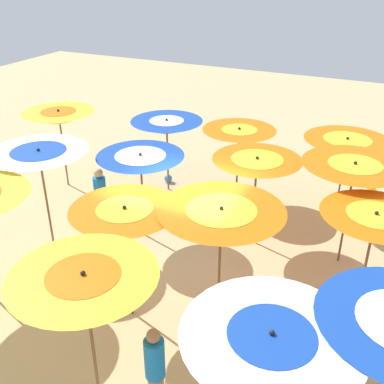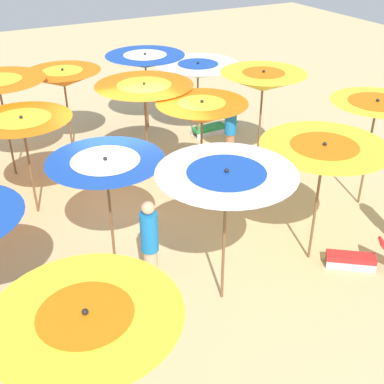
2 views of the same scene
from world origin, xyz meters
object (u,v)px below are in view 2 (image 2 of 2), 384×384
Objects in this scene: beach_umbrella_9 at (145,93)px; beach_umbrella_12 at (145,61)px; beach_umbrella_5 at (22,126)px; beachgoer_0 at (230,130)px; beach_umbrella_10 at (202,113)px; beach_umbrella_14 at (263,82)px; beach_umbrella_15 at (376,109)px; beach_umbrella_3 at (87,328)px; beach_umbrella_11 at (323,155)px; beach_umbrella_8 at (63,78)px; beachgoer_2 at (150,244)px; lounger_2 at (212,127)px; beach_umbrella_7 at (226,181)px; beach_umbrella_6 at (106,170)px; beach_umbrella_13 at (198,71)px; lounger_1 at (357,257)px.

beach_umbrella_12 is (-1.30, -2.99, -0.19)m from beach_umbrella_9.
beach_umbrella_9 is (-2.76, -0.25, 0.17)m from beach_umbrella_5.
beach_umbrella_10 is at bearing -78.18° from beachgoer_0.
beach_umbrella_14 is 1.05× the size of beach_umbrella_15.
beach_umbrella_3 is 0.98× the size of beach_umbrella_11.
beach_umbrella_12 is at bearing -166.44° from beach_umbrella_8.
beach_umbrella_10 is 2.92m from beach_umbrella_11.
beachgoer_2 is (3.00, -0.62, -1.25)m from beach_umbrella_11.
beach_umbrella_3 is 8.45m from beachgoer_0.
lounger_2 is at bearing -148.75° from beach_umbrella_9.
beach_umbrella_10 is at bearing 159.29° from beach_umbrella_5.
beach_umbrella_7 reaches higher than beach_umbrella_9.
beach_umbrella_8 is (-1.56, -2.64, 0.01)m from beach_umbrella_5.
beach_umbrella_12 is 1.62× the size of lounger_2.
beach_umbrella_3 is at bearing -71.90° from beachgoer_0.
beach_umbrella_12 is (-2.50, -0.60, -0.03)m from beach_umbrella_8.
beach_umbrella_14 reaches higher than beach_umbrella_6.
beachgoer_0 is (-0.07, 1.61, -1.13)m from beach_umbrella_13.
beach_umbrella_15 is 5.48m from beachgoer_2.
beach_umbrella_6 is 4.86m from beach_umbrella_14.
beach_umbrella_11 reaches higher than beachgoer_2.
beach_umbrella_13 is 2.49m from beach_umbrella_14.
beach_umbrella_14 is at bearing 104.05° from beachgoer_2.
beach_umbrella_10 is (-1.23, -2.98, -0.16)m from beach_umbrella_7.
beach_umbrella_6 is 0.92× the size of beach_umbrella_10.
beach_umbrella_3 is 0.98× the size of beach_umbrella_10.
beach_umbrella_15 is 3.14m from lounger_1.
beach_umbrella_11 is at bearing 111.39° from beach_umbrella_8.
lounger_2 is (-2.15, -3.21, -1.92)m from beach_umbrella_10.
beach_umbrella_12 is at bearing -48.43° from lounger_1.
beach_umbrella_13 is at bearing -125.36° from beach_umbrella_3.
beach_umbrella_11 reaches higher than beach_umbrella_5.
beach_umbrella_3 is 7.09m from beach_umbrella_9.
beach_umbrella_12 is at bearing 136.65° from beachgoer_2.
beach_umbrella_8 is at bearing -97.65° from beach_umbrella_6.
beach_umbrella_3 is 5.13m from beach_umbrella_11.
beach_umbrella_11 is at bearing 135.75° from beach_umbrella_5.
beach_umbrella_11 is at bearing 82.48° from beach_umbrella_13.
beach_umbrella_12 is at bearing -57.89° from beach_umbrella_13.
beach_umbrella_6 is 1.36× the size of beachgoer_0.
lounger_1 is at bearing 83.16° from lounger_2.
beach_umbrella_11 is (-3.32, 1.60, 0.21)m from beach_umbrella_6.
beach_umbrella_11 reaches higher than beach_umbrella_13.
beach_umbrella_8 is at bearing -103.82° from beach_umbrella_3.
beach_umbrella_5 is at bearing 38.60° from beach_umbrella_12.
lounger_1 is (1.70, 1.69, -2.04)m from beach_umbrella_15.
beach_umbrella_8 is at bearing -40.81° from beach_umbrella_14.
beachgoer_0 is (1.45, -3.21, -1.40)m from beach_umbrella_15.
beachgoer_2 is (3.85, 3.65, 0.08)m from beachgoer_0.
beach_umbrella_10 is (-1.83, 3.92, 0.09)m from beach_umbrella_8.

